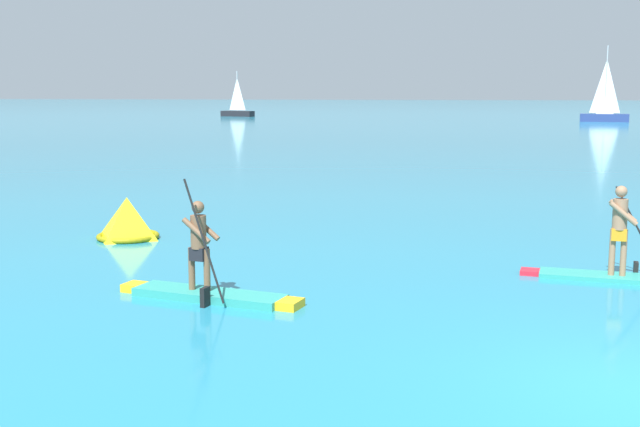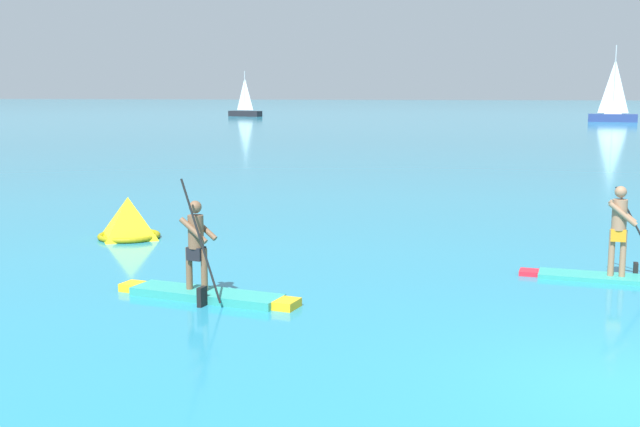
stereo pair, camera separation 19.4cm
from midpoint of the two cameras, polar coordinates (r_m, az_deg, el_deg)
paddleboarder_near_left at (r=13.52m, az=-7.72°, el=-4.77°), size 3.27×1.27×2.05m
paddleboarder_mid_center at (r=15.63m, az=20.70°, el=-3.14°), size 3.52×1.13×1.78m
race_marker_buoy at (r=19.22m, az=-13.05°, el=-0.48°), size 1.48×1.48×0.96m
sailboat_left_horizon at (r=98.78m, az=-5.24°, el=7.25°), size 4.27×2.45×5.40m
sailboat_right_horizon at (r=87.82m, az=19.99°, el=6.70°), size 4.87×2.07×7.66m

